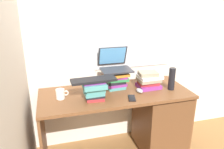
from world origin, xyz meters
The scene contains 12 objects.
wall_back centered at (0.00, 0.36, 1.30)m, with size 6.00×0.06×2.60m.
wall_left centered at (-0.88, 0.00, 1.30)m, with size 0.05×6.00×2.60m, color beige.
desk centered at (0.39, -0.02, 0.41)m, with size 1.53×0.63×0.75m.
book_stack_tall centered at (0.04, 0.12, 0.85)m, with size 0.24×0.21×0.19m.
book_stack_keyboard_riser centered at (-0.24, -0.10, 0.85)m, with size 0.22×0.19×0.19m.
book_stack_side centered at (0.37, 0.02, 0.83)m, with size 0.25×0.20×0.18m.
laptop centered at (0.04, 0.18, 0.99)m, with size 0.32×0.31×0.23m.
keyboard centered at (-0.24, -0.10, 0.94)m, with size 0.42×0.14×0.02m, color black.
computer_mouse centered at (0.24, -0.06, 0.76)m, with size 0.06×0.10×0.04m, color #A5A8AD.
mug centered at (-0.55, 0.00, 0.79)m, with size 0.12×0.08×0.09m.
water_bottle centered at (0.59, -0.08, 0.86)m, with size 0.07×0.07×0.23m, color black.
cell_phone centered at (0.11, -0.18, 0.75)m, with size 0.07×0.14×0.01m, color black.
Camera 1 is at (-0.59, -1.98, 1.66)m, focal length 35.33 mm.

